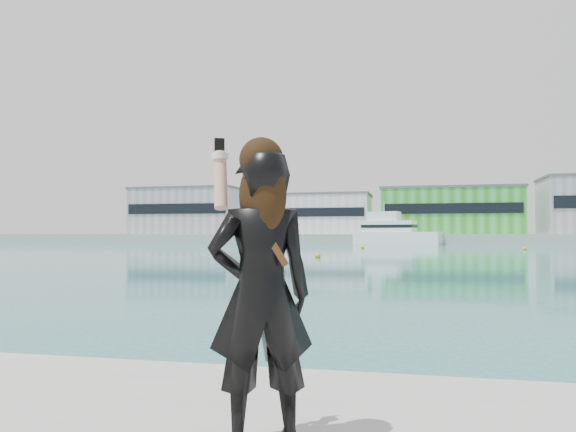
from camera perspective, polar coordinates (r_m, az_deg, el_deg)
name	(u,v)px	position (r m, az deg, el deg)	size (l,w,h in m)	color
far_quay	(414,239)	(133.79, 12.65, -2.25)	(320.00, 40.00, 2.00)	#9E9E99
warehouse_grey_left	(189,211)	(142.96, -9.99, 0.47)	(26.52, 16.36, 11.50)	gray
warehouse_white	(319,214)	(133.70, 3.17, 0.18)	(24.48, 15.35, 9.50)	silver
warehouse_green	(450,211)	(132.11, 16.11, 0.49)	(30.60, 16.36, 10.50)	green
flagpole_left	(246,215)	(130.54, -4.25, 0.13)	(1.28, 0.16, 8.00)	silver
flagpole_right	(522,212)	(126.79, 22.67, 0.33)	(1.28, 0.16, 8.00)	silver
motor_yacht	(391,232)	(114.56, 10.47, -1.62)	(19.11, 9.47, 8.60)	white
buoy_near	(525,250)	(76.94, 22.92, -3.19)	(0.50, 0.50, 0.50)	#DEAB0B
buoy_far	(362,248)	(79.10, 7.58, -3.28)	(0.50, 0.50, 0.50)	#DEAB0B
buoy_extra	(318,258)	(47.35, 3.04, -4.25)	(0.50, 0.50, 0.50)	#DEAB0B
woman	(261,285)	(3.18, -2.81, -7.04)	(0.70, 0.60, 1.73)	black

